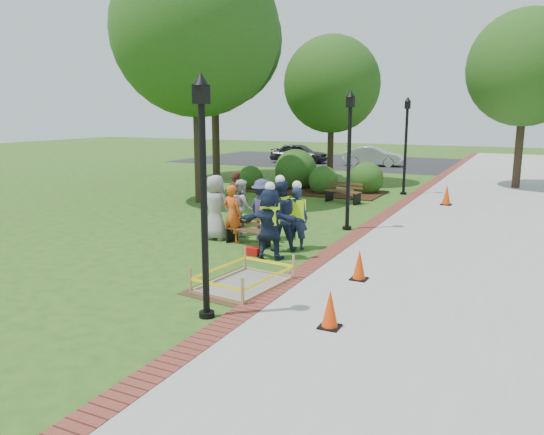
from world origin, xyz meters
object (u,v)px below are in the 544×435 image
at_px(wet_concrete_pad, 244,275).
at_px(bench_near, 248,236).
at_px(cone_front, 330,310).
at_px(lamp_near, 203,180).
at_px(hivis_worker_b, 297,215).
at_px(hivis_worker_c, 280,214).
at_px(hivis_worker_a, 270,221).

height_order(wet_concrete_pad, bench_near, bench_near).
bearing_deg(bench_near, cone_front, -48.17).
height_order(wet_concrete_pad, lamp_near, lamp_near).
relative_size(wet_concrete_pad, lamp_near, 0.58).
distance_m(hivis_worker_b, hivis_worker_c, 0.49).
bearing_deg(wet_concrete_pad, cone_front, -28.83).
relative_size(wet_concrete_pad, hivis_worker_b, 1.35).
height_order(wet_concrete_pad, hivis_worker_a, hivis_worker_a).
height_order(lamp_near, hivis_worker_c, lamp_near).
relative_size(cone_front, hivis_worker_c, 0.35).
bearing_deg(hivis_worker_b, cone_front, -60.47).
height_order(cone_front, lamp_near, lamp_near).
xyz_separation_m(cone_front, lamp_near, (-2.16, -0.48, 2.14)).
bearing_deg(hivis_worker_b, hivis_worker_a, -99.24).
distance_m(hivis_worker_a, hivis_worker_b, 1.22).
bearing_deg(bench_near, wet_concrete_pad, -62.91).
bearing_deg(hivis_worker_c, bench_near, 169.99).
bearing_deg(hivis_worker_a, lamp_near, -80.25).
relative_size(cone_front, lamp_near, 0.16).
bearing_deg(hivis_worker_a, wet_concrete_pad, -78.31).
height_order(hivis_worker_a, hivis_worker_b, hivis_worker_a).
height_order(bench_near, cone_front, bench_near).
distance_m(wet_concrete_pad, hivis_worker_c, 3.12).
distance_m(bench_near, hivis_worker_b, 1.54).
relative_size(wet_concrete_pad, bench_near, 1.73).
xyz_separation_m(cone_front, hivis_worker_c, (-2.96, 4.30, 0.66)).
xyz_separation_m(lamp_near, hivis_worker_b, (-0.48, 5.14, -1.57)).
bearing_deg(cone_front, hivis_worker_c, 124.55).
height_order(wet_concrete_pad, hivis_worker_c, hivis_worker_c).
distance_m(cone_front, hivis_worker_a, 4.51).
bearing_deg(hivis_worker_c, lamp_near, -80.51).
relative_size(lamp_near, hivis_worker_b, 2.32).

